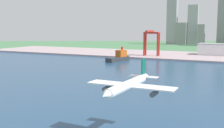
% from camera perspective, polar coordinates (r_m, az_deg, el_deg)
% --- Properties ---
extents(ground_plane, '(2400.00, 2400.00, 0.00)m').
position_cam_1_polar(ground_plane, '(297.39, 13.59, -2.22)').
color(ground_plane, '#497B50').
extents(water_bay, '(840.00, 360.00, 0.15)m').
position_cam_1_polar(water_bay, '(240.04, 10.50, -4.40)').
color(water_bay, navy).
rests_on(water_bay, ground).
extents(industrial_pier, '(840.00, 140.00, 2.50)m').
position_cam_1_polar(industrial_pier, '(483.11, 18.45, 1.42)').
color(industrial_pier, '#AC989C').
rests_on(industrial_pier, ground).
extents(airplane_landing, '(39.94, 43.72, 13.48)m').
position_cam_1_polar(airplane_landing, '(122.18, 3.38, -4.29)').
color(airplane_landing, white).
extents(container_barge, '(20.71, 44.09, 20.34)m').
position_cam_1_polar(container_barge, '(408.34, 1.42, 1.40)').
color(container_barge, '#2D3338').
rests_on(container_barge, water_bay).
extents(port_crane_red, '(24.99, 36.27, 41.27)m').
position_cam_1_polar(port_crane_red, '(462.89, 7.96, 5.29)').
color(port_crane_red, '#B72D23').
rests_on(port_crane_red, industrial_pier).
extents(warehouse_main, '(70.43, 34.87, 19.04)m').
position_cam_1_polar(warehouse_main, '(504.57, 20.98, 2.78)').
color(warehouse_main, white).
rests_on(warehouse_main, industrial_pier).
extents(distant_skyline, '(311.97, 77.66, 138.66)m').
position_cam_1_polar(distant_skyline, '(818.72, 21.10, 7.54)').
color(distant_skyline, '#97959C').
rests_on(distant_skyline, ground).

